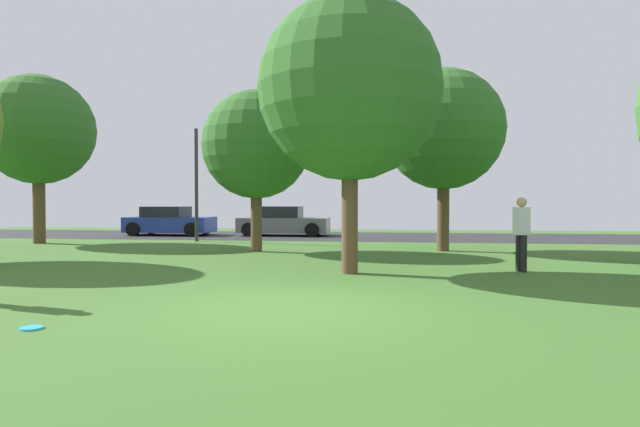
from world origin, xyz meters
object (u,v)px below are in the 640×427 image
Objects in this scene: parked_car_blue at (169,222)px; street_lamp_post at (196,185)px; oak_tree_right at (38,130)px; oak_tree_left at (350,89)px; maple_tree_near at (444,130)px; frisbee_disc at (32,328)px; oak_tree_center at (256,145)px; person_catcher at (521,230)px; parked_car_grey at (283,222)px.

street_lamp_post is at bearing -52.72° from parked_car_blue.
oak_tree_right is 1.60× the size of parked_car_blue.
oak_tree_right is at bearing 151.50° from oak_tree_left.
maple_tree_near is at bearing -27.59° from parked_car_blue.
frisbee_disc is at bearing -119.02° from maple_tree_near.
oak_tree_right is 1.25× the size of oak_tree_center.
person_catcher is at bearing -20.08° from oak_tree_right.
street_lamp_post is (-3.17, 13.90, 2.24)m from frisbee_disc.
street_lamp_post is (2.70, -3.55, 1.62)m from parked_car_blue.
oak_tree_left is at bearing 57.07° from frisbee_disc.
maple_tree_near is 5.81m from person_catcher.
oak_tree_left is 1.04× the size of maple_tree_near.
oak_tree_left is at bearing -71.87° from parked_car_grey.
frisbee_disc is (8.79, -12.24, -4.29)m from oak_tree_right.
oak_tree_center is (9.05, -2.09, -0.92)m from oak_tree_right.
street_lamp_post is (5.63, 1.66, -2.06)m from oak_tree_right.
oak_tree_center is 5.73m from oak_tree_left.
frisbee_disc is 17.87m from parked_car_grey.
maple_tree_near is 3.46× the size of person_catcher.
oak_tree_right reaches higher than parked_car_grey.
street_lamp_post is (-2.71, -3.95, 1.62)m from parked_car_grey.
oak_tree_right is at bearing -47.16° from person_catcher.
parked_car_grey reaches higher than frisbee_disc.
oak_tree_left is (12.37, -6.72, -0.24)m from oak_tree_right.
maple_tree_near is (5.93, 1.01, 0.51)m from oak_tree_center.
oak_tree_right reaches higher than person_catcher.
frisbee_disc is at bearing -91.45° from oak_tree_center.
oak_tree_right is 23.72× the size of frisbee_disc.
maple_tree_near reaches higher than oak_tree_center.
oak_tree_center reaches higher than parked_car_grey.
oak_tree_right reaches higher than street_lamp_post.
parked_car_blue is 5.43m from parked_car_grey.
parked_car_blue reaches higher than frisbee_disc.
oak_tree_left is 10.91m from street_lamp_post.
parked_car_blue is at bearing 129.98° from oak_tree_center.
oak_tree_right is 17.59m from person_catcher.
oak_tree_right is at bearing -119.25° from parked_car_blue.
person_catcher is 17.35m from parked_car_blue.
parked_car_blue is (-5.87, 17.46, 0.61)m from frisbee_disc.
oak_tree_right is at bearing -146.05° from parked_car_grey.
maple_tree_near is 1.30× the size of street_lamp_post.
street_lamp_post reaches higher than frisbee_disc.
oak_tree_right is at bearing 166.99° from oak_tree_center.
parked_car_grey is (-7.89, 11.54, -0.31)m from person_catcher.
oak_tree_right is 6.22m from street_lamp_post.
street_lamp_post is at bearing 163.63° from maple_tree_near.
maple_tree_near reaches higher than street_lamp_post.
oak_tree_center reaches higher than street_lamp_post.
oak_tree_center is at bearing -84.69° from parked_car_grey.
oak_tree_left reaches higher than maple_tree_near.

